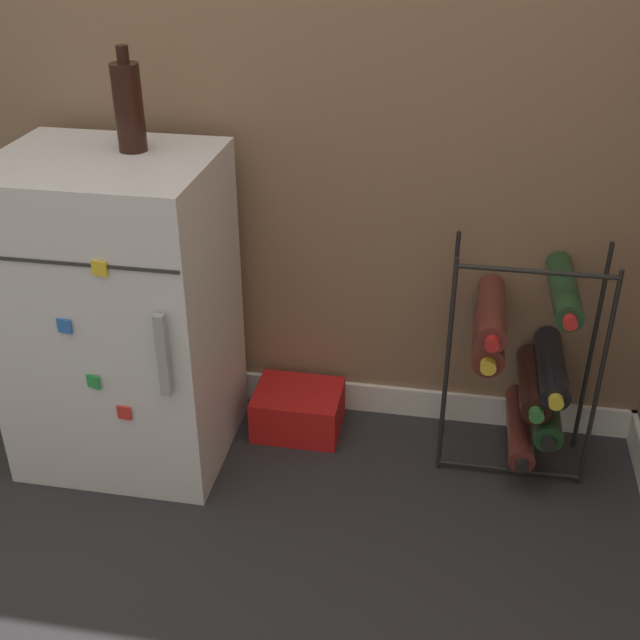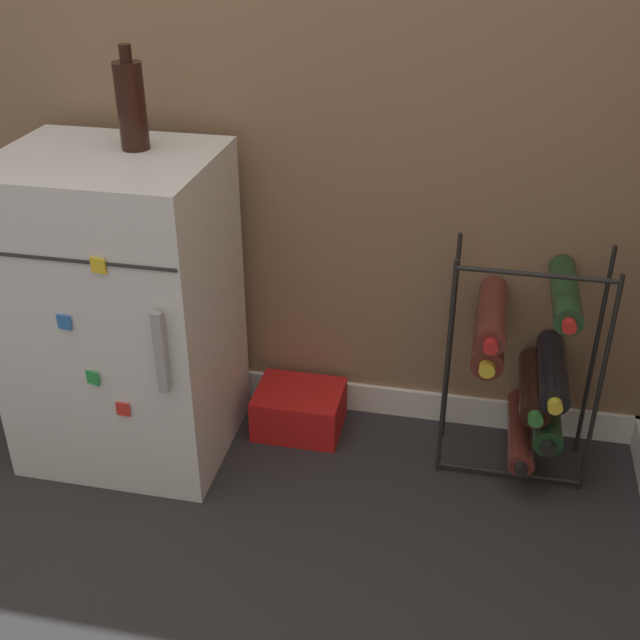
{
  "view_description": "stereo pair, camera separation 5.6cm",
  "coord_description": "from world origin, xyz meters",
  "px_view_note": "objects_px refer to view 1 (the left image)",
  "views": [
    {
      "loc": [
        0.38,
        -1.46,
        1.43
      ],
      "look_at": [
        0.06,
        0.31,
        0.42
      ],
      "focal_mm": 45.0,
      "sensor_mm": 36.0,
      "label": 1
    },
    {
      "loc": [
        0.43,
        -1.45,
        1.43
      ],
      "look_at": [
        0.06,
        0.31,
        0.42
      ],
      "focal_mm": 45.0,
      "sensor_mm": 36.0,
      "label": 2
    }
  ],
  "objects_px": {
    "wine_rack": "(527,363)",
    "fridge_top_bottle": "(129,106)",
    "mini_fridge": "(121,314)",
    "soda_box": "(298,410)"
  },
  "relations": [
    {
      "from": "wine_rack",
      "to": "fridge_top_bottle",
      "type": "relative_size",
      "value": 2.57
    },
    {
      "from": "mini_fridge",
      "to": "fridge_top_bottle",
      "type": "xyz_separation_m",
      "value": [
        0.06,
        0.07,
        0.53
      ]
    },
    {
      "from": "mini_fridge",
      "to": "soda_box",
      "type": "distance_m",
      "value": 0.58
    },
    {
      "from": "mini_fridge",
      "to": "soda_box",
      "type": "relative_size",
      "value": 3.39
    },
    {
      "from": "fridge_top_bottle",
      "to": "wine_rack",
      "type": "bearing_deg",
      "value": 2.38
    },
    {
      "from": "mini_fridge",
      "to": "fridge_top_bottle",
      "type": "bearing_deg",
      "value": 50.89
    },
    {
      "from": "wine_rack",
      "to": "fridge_top_bottle",
      "type": "distance_m",
      "value": 1.18
    },
    {
      "from": "mini_fridge",
      "to": "fridge_top_bottle",
      "type": "relative_size",
      "value": 3.4
    },
    {
      "from": "soda_box",
      "to": "fridge_top_bottle",
      "type": "distance_m",
      "value": 0.96
    },
    {
      "from": "soda_box",
      "to": "mini_fridge",
      "type": "bearing_deg",
      "value": -161.87
    }
  ]
}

